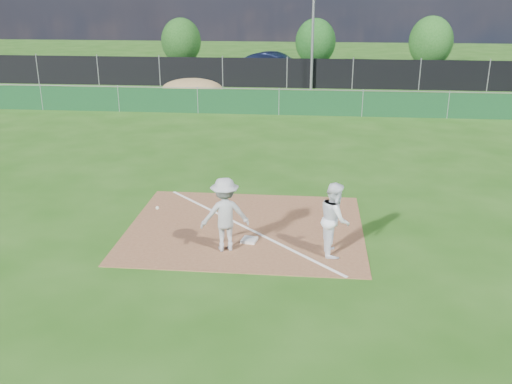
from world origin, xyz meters
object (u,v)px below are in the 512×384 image
light_pole (313,21)px  tree_right (431,42)px  first_base (249,240)px  car_right (337,69)px  play_at_first (225,214)px  runner (335,219)px  tree_left (181,41)px  car_mid (274,64)px  car_left (227,68)px  tree_mid (316,42)px

light_pole → tree_right: bearing=49.6°
light_pole → first_base: bearing=-93.3°
first_base → car_right: bearing=83.8°
light_pole → play_at_first: light_pole is taller
runner → car_right: runner is taller
first_base → tree_left: (-9.02, 32.75, 1.84)m
light_pole → runner: 23.18m
play_at_first → car_right: size_ratio=0.55×
runner → play_at_first: bearing=86.5°
first_base → car_right: 27.56m
runner → car_mid: runner is taller
light_pole → runner: size_ratio=4.61×
first_base → car_left: 26.90m
light_pole → tree_left: 14.67m
car_mid → tree_right: 12.74m
first_base → car_left: car_left is taller
car_mid → car_right: car_mid is taller
tree_left → tree_right: 19.24m
light_pole → car_left: size_ratio=1.95×
car_left → car_right: size_ratio=1.01×
play_at_first → car_mid: bearing=91.7°
play_at_first → runner: play_at_first is taller
tree_mid → car_mid: bearing=-117.6°
first_base → car_mid: 27.81m
first_base → car_mid: (-1.33, 27.77, 0.76)m
car_right → tree_right: bearing=-28.4°
runner → tree_left: size_ratio=0.47×
tree_left → car_right: bearing=-24.1°
runner → light_pole: bearing=-3.4°
first_base → play_at_first: play_at_first is taller
runner → car_left: runner is taller
car_right → tree_left: 13.22m
car_mid → car_left: bearing=132.4°
runner → tree_right: bearing=-19.0°
car_left → tree_right: 16.08m
tree_right → car_mid: bearing=-155.6°
runner → car_mid: 28.38m
tree_right → tree_left: bearing=-179.2°
light_pole → car_mid: light_pole is taller
first_base → tree_mid: (1.51, 33.19, 1.84)m
tree_right → car_left: bearing=-156.1°
car_left → car_mid: (3.11, 1.25, 0.11)m
car_left → tree_right: (14.65, 6.49, 1.30)m
play_at_first → first_base: bearing=43.8°
car_left → first_base: bearing=-177.5°
light_pole → first_base: (-1.31, -22.54, -3.94)m
runner → tree_mid: (-0.51, 33.61, 1.03)m
runner → first_base: bearing=73.2°
first_base → tree_left: size_ratio=0.09×
light_pole → tree_right: 13.89m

